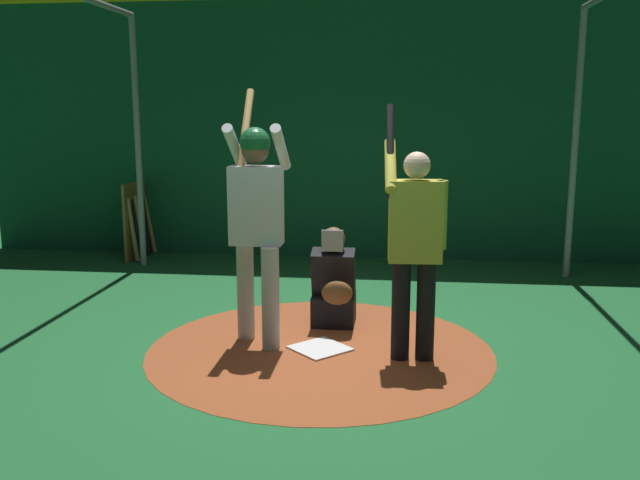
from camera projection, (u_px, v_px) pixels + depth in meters
name	position (u px, v px, depth m)	size (l,w,h in m)	color
ground_plane	(320.00, 349.00, 5.78)	(26.41, 26.41, 0.00)	#216633
dirt_circle	(320.00, 349.00, 5.78)	(2.93, 2.93, 0.01)	#9E4C28
home_plate	(320.00, 348.00, 5.78)	(0.42, 0.42, 0.01)	white
batter	(256.00, 213.00, 5.73)	(0.68, 0.49, 2.19)	#B3B3B7
catcher	(334.00, 287.00, 6.37)	(0.58, 0.40, 0.95)	black
visitor	(414.00, 241.00, 5.39)	(0.55, 0.51, 2.06)	black
back_wall	(354.00, 121.00, 9.22)	(0.23, 10.41, 3.71)	#145133
cage_frame	(320.00, 79.00, 5.36)	(5.99, 5.48, 3.20)	gray
bat_rack	(143.00, 220.00, 9.57)	(1.18, 0.20, 1.05)	olive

